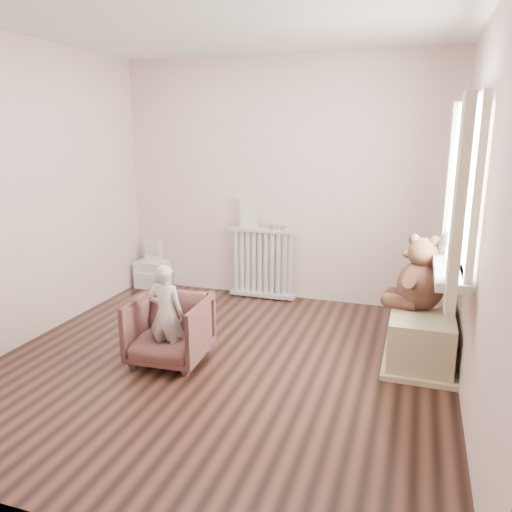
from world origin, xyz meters
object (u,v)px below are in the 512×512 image
(armchair, at_px, (170,330))
(toy_bench, at_px, (421,336))
(plush_cat, at_px, (448,241))
(radiator, at_px, (263,264))
(child, at_px, (166,314))
(toy_vanity, at_px, (152,265))
(teddy_bear, at_px, (421,279))

(armchair, bearing_deg, toy_bench, 16.59)
(plush_cat, bearing_deg, armchair, 179.65)
(radiator, bearing_deg, child, -97.32)
(toy_vanity, bearing_deg, teddy_bear, -18.59)
(child, height_order, plush_cat, plush_cat)
(toy_vanity, xyz_separation_m, armchair, (1.14, -1.73, -0.00))
(toy_vanity, xyz_separation_m, toy_bench, (3.07, -1.06, -0.08))
(radiator, xyz_separation_m, child, (-0.23, -1.81, 0.03))
(teddy_bear, xyz_separation_m, plush_cat, (0.17, -0.03, 0.33))
(radiator, bearing_deg, armchair, -97.53)
(armchair, xyz_separation_m, plush_cat, (2.07, 0.68, 0.73))
(armchair, height_order, toy_bench, armchair)
(toy_bench, bearing_deg, child, -159.27)
(radiator, bearing_deg, toy_vanity, -178.75)
(toy_vanity, xyz_separation_m, child, (1.14, -1.78, 0.15))
(radiator, distance_m, toy_bench, 2.02)
(armchair, distance_m, plush_cat, 2.30)
(teddy_bear, bearing_deg, radiator, 155.87)
(armchair, bearing_deg, plush_cat, 15.48)
(radiator, relative_size, armchair, 1.32)
(toy_vanity, relative_size, armchair, 0.97)
(teddy_bear, distance_m, plush_cat, 0.37)
(child, distance_m, teddy_bear, 2.06)
(toy_bench, bearing_deg, teddy_bear, 133.50)
(radiator, distance_m, plush_cat, 2.21)
(toy_vanity, distance_m, toy_bench, 3.25)
(toy_bench, relative_size, plush_cat, 3.84)
(toy_bench, bearing_deg, armchair, -160.58)
(plush_cat, bearing_deg, teddy_bear, 151.80)
(toy_bench, distance_m, plush_cat, 0.81)
(toy_vanity, relative_size, child, 0.71)
(radiator, relative_size, teddy_bear, 1.33)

